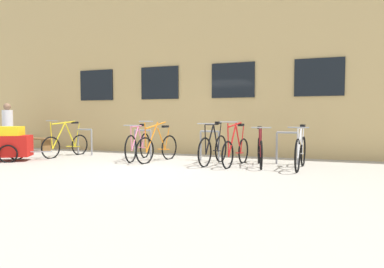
# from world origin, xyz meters

# --- Properties ---
(ground_plane) EXTENTS (42.00, 42.00, 0.00)m
(ground_plane) POSITION_xyz_m (0.00, 0.00, 0.00)
(ground_plane) COLOR #B2ADA0
(storefront_building) EXTENTS (28.00, 5.36, 6.42)m
(storefront_building) POSITION_xyz_m (0.00, 5.86, 3.21)
(storefront_building) COLOR tan
(storefront_building) RESTS_ON ground
(bike_rack) EXTENTS (6.55, 0.05, 0.81)m
(bike_rack) POSITION_xyz_m (-0.15, 1.90, 0.49)
(bike_rack) COLOR gray
(bike_rack) RESTS_ON ground
(bicycle_white) EXTENTS (0.44, 1.73, 1.02)m
(bicycle_white) POSITION_xyz_m (3.17, 1.26, 0.39)
(bicycle_white) COLOR black
(bicycle_white) RESTS_ON ground
(bicycle_pink) EXTENTS (0.44, 1.73, 1.00)m
(bicycle_pink) POSITION_xyz_m (-1.05, 1.44, 0.39)
(bicycle_pink) COLOR black
(bicycle_pink) RESTS_ON ground
(bicycle_maroon) EXTENTS (0.47, 1.64, 0.97)m
(bicycle_maroon) POSITION_xyz_m (2.25, 1.42, 0.37)
(bicycle_maroon) COLOR black
(bicycle_maroon) RESTS_ON ground
(bicycle_black) EXTENTS (0.44, 1.67, 1.08)m
(bicycle_black) POSITION_xyz_m (1.12, 1.31, 0.39)
(bicycle_black) COLOR black
(bicycle_black) RESTS_ON ground
(bicycle_orange) EXTENTS (0.54, 1.69, 1.10)m
(bicycle_orange) POSITION_xyz_m (-0.41, 1.32, 0.38)
(bicycle_orange) COLOR black
(bicycle_orange) RESTS_ON ground
(bicycle_yellow) EXTENTS (0.44, 1.70, 1.10)m
(bicycle_yellow) POSITION_xyz_m (-3.44, 1.41, 0.38)
(bicycle_yellow) COLOR black
(bicycle_yellow) RESTS_ON ground
(bicycle_red) EXTENTS (0.47, 1.65, 1.10)m
(bicycle_red) POSITION_xyz_m (1.69, 1.26, 0.38)
(bicycle_red) COLOR black
(bicycle_red) RESTS_ON ground
(bike_trailer) EXTENTS (1.41, 1.00, 0.94)m
(bike_trailer) POSITION_xyz_m (-4.14, 0.12, 0.48)
(bike_trailer) COLOR red
(bike_trailer) RESTS_ON ground
(wooden_bench) EXTENTS (1.43, 0.40, 0.45)m
(wooden_bench) POSITION_xyz_m (-5.64, 2.34, 0.32)
(wooden_bench) COLOR brown
(wooden_bench) RESTS_ON ground
(person_by_bench) EXTENTS (0.32, 0.32, 1.62)m
(person_by_bench) POSITION_xyz_m (-5.93, 1.61, 0.93)
(person_by_bench) COLOR brown
(person_by_bench) RESTS_ON ground
(backpack) EXTENTS (0.29, 0.22, 0.44)m
(backpack) POSITION_xyz_m (-5.01, 0.86, 0.22)
(backpack) COLOR black
(backpack) RESTS_ON ground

